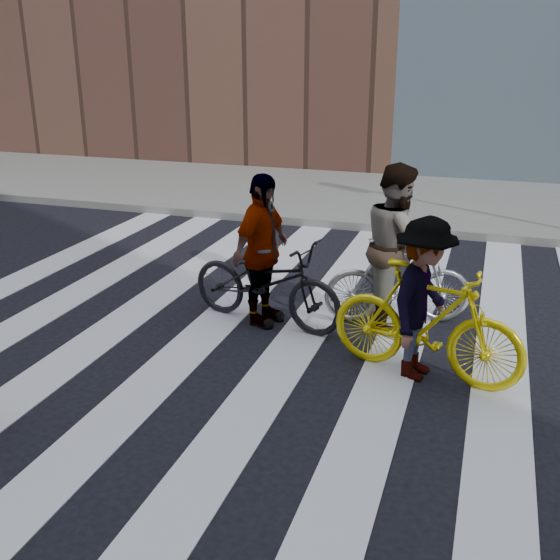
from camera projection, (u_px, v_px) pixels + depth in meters
The scene contains 9 objects.
ground at pixel (249, 340), 7.49m from camera, with size 100.00×100.00×0.00m, color black.
sidewalk_far at pixel (371, 198), 14.17m from camera, with size 100.00×5.00×0.15m, color gray.
zebra_crosswalk at pixel (249, 340), 7.49m from camera, with size 8.25×10.00×0.01m.
bike_silver_mid at pixel (398, 281), 7.80m from camera, with size 0.50×1.76×1.06m, color #A7AAB1.
bike_yellow_right at pixel (426, 322), 6.49m from camera, with size 0.56×1.98×1.19m, color yellow.
bike_dark_rear at pixel (266, 282), 7.78m from camera, with size 0.71×2.02×1.06m, color black.
rider_mid at pixel (396, 246), 7.67m from camera, with size 0.94×0.73×1.94m, color slate.
rider_right at pixel (423, 299), 6.42m from camera, with size 1.07×0.62×1.66m, color slate.
rider_rear at pixel (262, 251), 7.67m from camera, with size 1.07×0.44×1.82m, color slate.
Camera 1 is at (2.47, -6.36, 3.17)m, focal length 42.00 mm.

